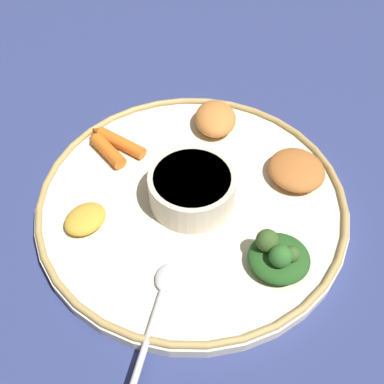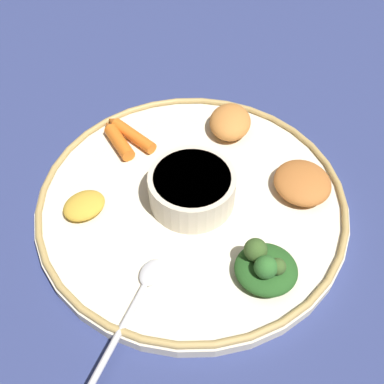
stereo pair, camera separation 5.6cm
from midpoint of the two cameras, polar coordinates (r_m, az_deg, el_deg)
name	(u,v)px [view 1 (the left image)]	position (r m, az deg, el deg)	size (l,w,h in m)	color
ground_plane	(192,207)	(0.59, -2.74, -2.03)	(2.40, 2.40, 0.00)	navy
platter	(192,204)	(0.58, -2.77, -1.58)	(0.38, 0.38, 0.02)	beige
platter_rim	(192,198)	(0.57, -2.81, -0.93)	(0.37, 0.37, 0.01)	tan
center_bowl	(192,188)	(0.56, -2.89, 0.34)	(0.10, 0.10, 0.04)	beige
spoon	(156,310)	(0.50, -7.63, -14.11)	(0.16, 0.07, 0.01)	silver
greens_pile	(278,256)	(0.51, 7.22, -7.82)	(0.07, 0.08, 0.04)	#23511E
carrot_near_spoon	(118,141)	(0.64, -11.41, 5.86)	(0.07, 0.08, 0.02)	orange
carrot_outer	(106,148)	(0.64, -12.83, 4.98)	(0.07, 0.06, 0.02)	orange
mound_squash	(215,119)	(0.65, 0.33, 8.66)	(0.07, 0.06, 0.03)	#C67A38
mound_lentil_yellow	(85,219)	(0.57, -15.50, -3.33)	(0.05, 0.04, 0.02)	gold
mound_chickpea	(296,170)	(0.60, 9.82, 2.48)	(0.07, 0.07, 0.03)	#B2662D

